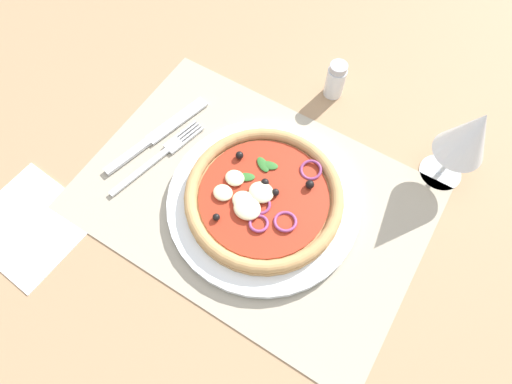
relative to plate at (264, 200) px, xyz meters
The scene contains 9 objects.
ground_plane 2.97cm from the plate, behind, with size 190.00×140.00×2.40cm, color #9E7A56.
placemat 2.11cm from the plate, behind, with size 50.52×34.83×0.40cm, color #A39984.
plate is the anchor object (origin of this frame).
pizza 1.75cm from the plate, 130.46° to the right, with size 23.04×23.04×2.58cm.
fork 18.05cm from the plate, behind, with size 5.52×17.88×0.44cm.
knife 20.83cm from the plate, behind, with size 6.58×19.78×0.62cm.
wine_glass 29.33cm from the plate, 42.41° to the left, with size 7.20×7.20×14.90cm.
napkin 34.59cm from the plate, 142.60° to the right, with size 15.79×14.21×0.36cm, color white.
pepper_shaker 24.23cm from the plate, 92.00° to the left, with size 3.20×3.20×6.70cm.
Camera 1 is at (14.64, -22.82, 56.92)cm, focal length 29.28 mm.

